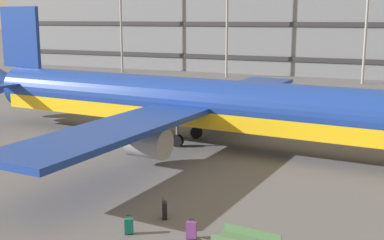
# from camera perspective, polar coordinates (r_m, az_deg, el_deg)

# --- Properties ---
(ground_plane) EXTENTS (600.00, 600.00, 0.00)m
(ground_plane) POSITION_cam_1_polar(r_m,az_deg,el_deg) (37.34, -0.71, -2.59)
(ground_plane) COLOR #5B5B60
(terminal_structure) EXTENTS (121.82, 16.30, 16.42)m
(terminal_structure) POSITION_cam_1_polar(r_m,az_deg,el_deg) (88.65, 14.31, 10.63)
(terminal_structure) COLOR slate
(terminal_structure) RESTS_ON ground_plane
(airliner) EXTENTS (43.33, 35.26, 10.14)m
(airliner) POSITION_cam_1_polar(r_m,az_deg,el_deg) (36.31, 0.93, 1.78)
(airliner) COLOR navy
(airliner) RESTS_ON ground_plane
(suitcase_red) EXTENTS (0.47, 0.31, 0.87)m
(suitcase_red) POSITION_cam_1_polar(r_m,az_deg,el_deg) (21.44, -0.08, -12.47)
(suitcase_red) COLOR #72388C
(suitcase_red) RESTS_ON ground_plane
(suitcase_laid_flat) EXTENTS (0.38, 0.45, 1.01)m
(suitcase_laid_flat) POSITION_cam_1_polar(r_m,az_deg,el_deg) (23.43, -3.16, -10.24)
(suitcase_laid_flat) COLOR black
(suitcase_laid_flat) RESTS_ON ground_plane
(suitcase_purple) EXTENTS (0.45, 0.40, 0.85)m
(suitcase_purple) POSITION_cam_1_polar(r_m,az_deg,el_deg) (22.05, -7.24, -11.92)
(suitcase_purple) COLOR #147266
(suitcase_purple) RESTS_ON ground_plane
(backpack_orange) EXTENTS (0.41, 0.37, 0.47)m
(backpack_orange) POSITION_cam_1_polar(r_m,az_deg,el_deg) (21.05, 3.14, -13.57)
(backpack_orange) COLOR black
(backpack_orange) RESTS_ON ground_plane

